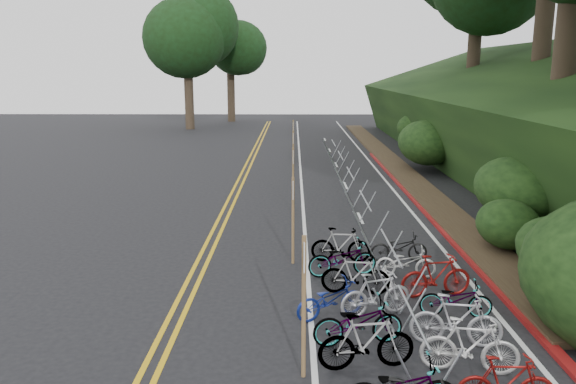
# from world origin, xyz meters

# --- Properties ---
(ground) EXTENTS (120.00, 120.00, 0.00)m
(ground) POSITION_xyz_m (0.00, 0.00, 0.00)
(ground) COLOR black
(ground) RESTS_ON ground
(road_markings) EXTENTS (7.47, 80.00, 0.01)m
(road_markings) POSITION_xyz_m (0.63, 10.10, 0.00)
(road_markings) COLOR gold
(road_markings) RESTS_ON ground
(red_curb) EXTENTS (0.25, 28.00, 0.10)m
(red_curb) POSITION_xyz_m (5.70, 12.00, 0.05)
(red_curb) COLOR maroon
(red_curb) RESTS_ON ground
(embankment) EXTENTS (14.30, 48.14, 9.11)m
(embankment) POSITION_xyz_m (12.96, 19.04, 2.57)
(embankment) COLOR black
(embankment) RESTS_ON ground
(bike_rack_front) EXTENTS (1.10, 2.72, 1.09)m
(bike_rack_front) POSITION_xyz_m (2.77, -0.73, 0.79)
(bike_rack_front) COLOR gray
(bike_rack_front) RESTS_ON ground
(bike_racks_rest) EXTENTS (1.14, 23.00, 1.17)m
(bike_racks_rest) POSITION_xyz_m (3.00, 13.00, 0.85)
(bike_racks_rest) COLOR gray
(bike_racks_rest) RESTS_ON ground
(signpost_near) EXTENTS (0.08, 0.40, 2.63)m
(signpost_near) POSITION_xyz_m (0.79, -1.03, 1.50)
(signpost_near) COLOR brown
(signpost_near) RESTS_ON ground
(signposts_rest) EXTENTS (0.08, 18.40, 2.50)m
(signposts_rest) POSITION_xyz_m (0.60, 14.00, 1.43)
(signposts_rest) COLOR brown
(signposts_rest) RESTS_ON ground
(bike_front) EXTENTS (1.21, 1.74, 0.87)m
(bike_front) POSITION_xyz_m (1.43, 1.42, 0.43)
(bike_front) COLOR navy
(bike_front) RESTS_ON ground
(bike_valet) EXTENTS (3.15, 9.96, 1.09)m
(bike_valet) POSITION_xyz_m (2.93, 0.88, 0.50)
(bike_valet) COLOR black
(bike_valet) RESTS_ON ground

